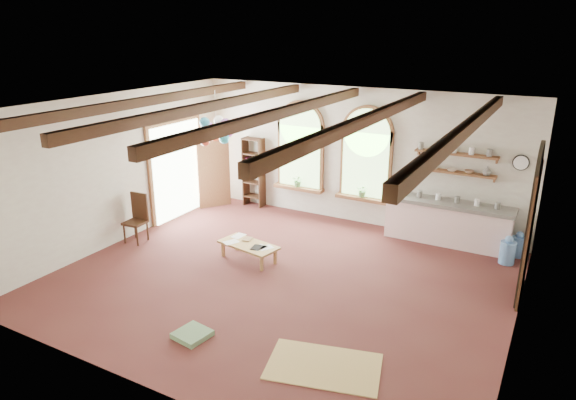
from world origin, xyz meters
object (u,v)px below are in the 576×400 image
Objects in this scene: coffee_table at (249,246)px; side_chair at (136,228)px; kitchen_counter at (447,222)px; balloon_cluster at (216,130)px.

side_chair is (-2.67, -0.37, -0.00)m from coffee_table.
side_chair reaches higher than kitchen_counter.
balloon_cluster is (1.25, 1.37, 2.04)m from side_chair.
coffee_table is 1.22× the size of side_chair.
coffee_table is 2.69m from side_chair.
side_chair is 2.76m from balloon_cluster.
side_chair is (-5.95, -3.17, -0.17)m from kitchen_counter.
balloon_cluster is at bearing 47.62° from side_chair.
balloon_cluster is (-4.70, -1.80, 1.87)m from kitchen_counter.
coffee_table is 1.15× the size of balloon_cluster.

